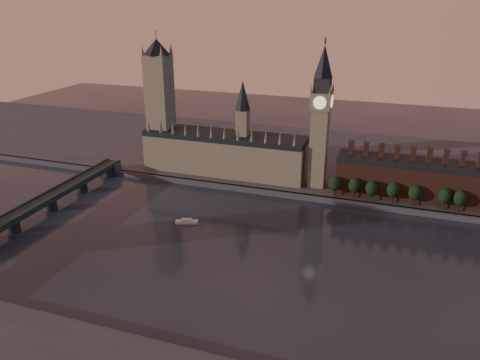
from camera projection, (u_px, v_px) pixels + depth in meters
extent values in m
plane|color=black|center=(262.00, 261.00, 258.08)|extent=(900.00, 900.00, 0.00)
cube|color=#45454A|center=(297.00, 196.00, 336.56)|extent=(900.00, 4.00, 4.00)
cube|color=#45454A|center=(319.00, 158.00, 415.77)|extent=(900.00, 180.00, 4.00)
cube|color=#756A53|center=(225.00, 155.00, 372.36)|extent=(130.00, 30.00, 28.00)
cube|color=black|center=(225.00, 136.00, 366.50)|extent=(130.00, 30.00, 4.00)
cube|color=#756A53|center=(243.00, 125.00, 358.31)|extent=(9.00, 9.00, 24.00)
cone|color=black|center=(243.00, 95.00, 349.89)|extent=(12.00, 12.00, 22.00)
cone|color=#756A53|center=(148.00, 125.00, 369.45)|extent=(2.60, 2.60, 10.00)
cone|color=#756A53|center=(161.00, 127.00, 366.21)|extent=(2.60, 2.60, 10.00)
cone|color=#756A53|center=(173.00, 128.00, 362.97)|extent=(2.60, 2.60, 10.00)
cone|color=#756A53|center=(185.00, 129.00, 359.72)|extent=(2.60, 2.60, 10.00)
cone|color=#756A53|center=(198.00, 130.00, 356.48)|extent=(2.60, 2.60, 10.00)
cone|color=#756A53|center=(211.00, 131.00, 353.24)|extent=(2.60, 2.60, 10.00)
cone|color=#756A53|center=(224.00, 133.00, 349.99)|extent=(2.60, 2.60, 10.00)
cone|color=#756A53|center=(238.00, 134.00, 346.75)|extent=(2.60, 2.60, 10.00)
cone|color=#756A53|center=(252.00, 135.00, 343.51)|extent=(2.60, 2.60, 10.00)
cone|color=#756A53|center=(266.00, 136.00, 340.27)|extent=(2.60, 2.60, 10.00)
cone|color=#756A53|center=(280.00, 138.00, 337.02)|extent=(2.60, 2.60, 10.00)
cone|color=#756A53|center=(295.00, 139.00, 333.78)|extent=(2.60, 2.60, 10.00)
cube|color=#756A53|center=(161.00, 112.00, 377.64)|extent=(18.00, 18.00, 90.00)
cone|color=black|center=(157.00, 47.00, 358.97)|extent=(24.00, 24.00, 12.00)
cylinder|color=#232326|center=(156.00, 39.00, 356.78)|extent=(0.50, 0.50, 12.00)
cone|color=#756A53|center=(142.00, 50.00, 355.08)|extent=(3.00, 3.00, 8.00)
cone|color=#756A53|center=(161.00, 51.00, 350.25)|extent=(3.00, 3.00, 8.00)
cone|color=#756A53|center=(153.00, 48.00, 369.17)|extent=(3.00, 3.00, 8.00)
cone|color=#756A53|center=(171.00, 49.00, 364.33)|extent=(3.00, 3.00, 8.00)
cube|color=#756A53|center=(318.00, 148.00, 339.79)|extent=(12.00, 12.00, 58.00)
cube|color=#756A53|center=(322.00, 101.00, 326.98)|extent=(14.00, 14.00, 12.00)
cube|color=#232326|center=(323.00, 85.00, 322.96)|extent=(11.00, 11.00, 10.00)
cone|color=black|center=(324.00, 61.00, 317.10)|extent=(13.00, 13.00, 22.00)
cylinder|color=#232326|center=(325.00, 41.00, 312.16)|extent=(1.00, 1.00, 5.00)
cylinder|color=beige|center=(320.00, 103.00, 320.64)|extent=(9.00, 0.50, 9.00)
cylinder|color=beige|center=(323.00, 99.00, 333.32)|extent=(9.00, 0.50, 9.00)
cylinder|color=beige|center=(311.00, 100.00, 329.16)|extent=(0.50, 9.00, 9.00)
cylinder|color=beige|center=(332.00, 101.00, 324.80)|extent=(0.50, 9.00, 9.00)
cone|color=#756A53|center=(311.00, 89.00, 319.93)|extent=(2.00, 2.00, 6.00)
cone|color=#756A53|center=(330.00, 90.00, 316.00)|extent=(2.00, 2.00, 6.00)
cone|color=#756A53|center=(315.00, 86.00, 331.37)|extent=(2.00, 2.00, 6.00)
cone|color=#756A53|center=(333.00, 87.00, 327.44)|extent=(2.00, 2.00, 6.00)
cube|color=#4F2B1E|center=(417.00, 182.00, 324.85)|extent=(110.00, 25.00, 24.00)
cube|color=black|center=(420.00, 163.00, 319.91)|extent=(110.00, 25.00, 3.00)
cube|color=#4F2B1E|center=(351.00, 148.00, 331.92)|extent=(3.50, 3.50, 9.00)
cube|color=#232326|center=(352.00, 141.00, 330.09)|extent=(4.20, 4.20, 1.00)
cube|color=#4F2B1E|center=(366.00, 150.00, 328.76)|extent=(3.50, 3.50, 9.00)
cube|color=#232326|center=(367.00, 143.00, 326.93)|extent=(4.20, 4.20, 1.00)
cube|color=#4F2B1E|center=(381.00, 151.00, 325.61)|extent=(3.50, 3.50, 9.00)
cube|color=#232326|center=(382.00, 144.00, 323.78)|extent=(4.20, 4.20, 1.00)
cube|color=#4F2B1E|center=(397.00, 153.00, 322.45)|extent=(3.50, 3.50, 9.00)
cube|color=#232326|center=(398.00, 146.00, 320.62)|extent=(4.20, 4.20, 1.00)
cube|color=#4F2B1E|center=(413.00, 154.00, 319.29)|extent=(3.50, 3.50, 9.00)
cube|color=#232326|center=(414.00, 147.00, 317.46)|extent=(4.20, 4.20, 1.00)
cube|color=#4F2B1E|center=(429.00, 156.00, 316.13)|extent=(3.50, 3.50, 9.00)
cube|color=#232326|center=(430.00, 149.00, 314.30)|extent=(4.20, 4.20, 1.00)
cube|color=#4F2B1E|center=(446.00, 157.00, 312.98)|extent=(3.50, 3.50, 9.00)
cube|color=#232326|center=(447.00, 150.00, 311.15)|extent=(4.20, 4.20, 1.00)
cube|color=#4F2B1E|center=(463.00, 159.00, 309.82)|extent=(3.50, 3.50, 9.00)
cube|color=#232326|center=(464.00, 152.00, 307.99)|extent=(4.20, 4.20, 1.00)
cube|color=#4F2B1E|center=(480.00, 161.00, 306.66)|extent=(3.50, 3.50, 9.00)
cylinder|color=black|center=(334.00, 192.00, 330.30)|extent=(0.80, 0.80, 6.00)
ellipsoid|color=black|center=(335.00, 184.00, 327.92)|extent=(8.60, 8.60, 10.75)
cylinder|color=black|center=(354.00, 194.00, 327.37)|extent=(0.80, 0.80, 6.00)
ellipsoid|color=black|center=(355.00, 185.00, 324.99)|extent=(8.60, 8.60, 10.75)
cylinder|color=black|center=(371.00, 197.00, 322.46)|extent=(0.80, 0.80, 6.00)
ellipsoid|color=black|center=(372.00, 188.00, 320.08)|extent=(8.60, 8.60, 10.75)
cylinder|color=black|center=(392.00, 199.00, 319.61)|extent=(0.80, 0.80, 6.00)
ellipsoid|color=black|center=(393.00, 190.00, 317.23)|extent=(8.60, 8.60, 10.75)
cylinder|color=black|center=(414.00, 202.00, 315.31)|extent=(0.80, 0.80, 6.00)
ellipsoid|color=black|center=(415.00, 193.00, 312.93)|extent=(8.60, 8.60, 10.75)
cylinder|color=black|center=(443.00, 205.00, 309.84)|extent=(0.80, 0.80, 6.00)
ellipsoid|color=black|center=(445.00, 196.00, 307.46)|extent=(8.60, 8.60, 10.75)
cylinder|color=black|center=(458.00, 207.00, 306.87)|extent=(0.80, 0.80, 6.00)
ellipsoid|color=black|center=(460.00, 198.00, 304.49)|extent=(8.60, 8.60, 10.75)
cube|color=#1E2F27|center=(26.00, 211.00, 297.24)|extent=(12.00, 200.00, 2.50)
cube|color=#1E2F27|center=(19.00, 207.00, 298.21)|extent=(1.00, 200.00, 1.30)
cube|color=#1E2F27|center=(33.00, 209.00, 294.88)|extent=(1.00, 200.00, 1.30)
cube|color=#45454A|center=(111.00, 166.00, 381.59)|extent=(14.00, 8.00, 6.00)
cylinder|color=#232326|center=(13.00, 226.00, 288.56)|extent=(8.00, 8.00, 7.75)
cylinder|color=#232326|center=(51.00, 204.00, 318.48)|extent=(8.00, 8.00, 7.75)
cylinder|color=#232326|center=(82.00, 187.00, 348.41)|extent=(8.00, 8.00, 7.75)
cylinder|color=#232326|center=(108.00, 172.00, 378.33)|extent=(8.00, 8.00, 7.75)
cube|color=silver|center=(187.00, 222.00, 300.66)|extent=(14.99, 8.61, 1.65)
cube|color=silver|center=(187.00, 220.00, 300.13)|extent=(6.86, 4.94, 1.24)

